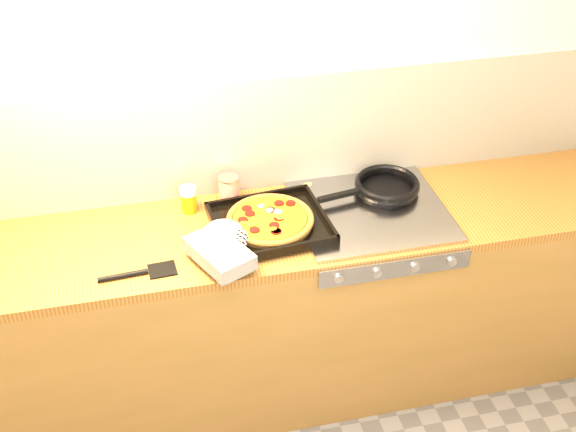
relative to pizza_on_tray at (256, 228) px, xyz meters
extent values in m
plane|color=beige|center=(0.04, 0.37, 0.30)|extent=(3.20, 0.00, 3.20)
cube|color=white|center=(0.04, 0.35, 0.20)|extent=(3.20, 0.02, 0.50)
cube|color=brown|center=(0.04, 0.07, -0.52)|extent=(3.20, 0.60, 0.86)
cube|color=olive|center=(0.04, 0.07, -0.07)|extent=(3.20, 0.60, 0.04)
cube|color=#9C9CA1|center=(0.49, -0.23, -0.10)|extent=(0.60, 0.03, 0.08)
cylinder|color=#A5A5AA|center=(0.26, -0.25, -0.10)|extent=(0.04, 0.02, 0.04)
cylinder|color=#A5A5AA|center=(0.41, -0.25, -0.10)|extent=(0.04, 0.02, 0.04)
cylinder|color=#A5A5AA|center=(0.56, -0.25, -0.10)|extent=(0.04, 0.02, 0.04)
cylinder|color=#A5A5AA|center=(0.71, -0.25, -0.10)|extent=(0.04, 0.02, 0.04)
cube|color=#9C9CA1|center=(0.49, 0.07, -0.04)|extent=(0.60, 0.56, 0.02)
cube|color=black|center=(0.07, 0.04, -0.02)|extent=(0.47, 0.42, 0.01)
cube|color=black|center=(0.05, 0.23, -0.01)|extent=(0.44, 0.05, 0.02)
cube|color=black|center=(0.08, -0.14, -0.01)|extent=(0.44, 0.05, 0.02)
cube|color=black|center=(0.28, 0.06, -0.01)|extent=(0.05, 0.38, 0.02)
cube|color=black|center=(-0.15, 0.02, -0.01)|extent=(0.05, 0.38, 0.02)
cylinder|color=olive|center=(0.07, 0.04, -0.01)|extent=(0.36, 0.36, 0.02)
torus|color=olive|center=(0.07, 0.04, 0.00)|extent=(0.37, 0.37, 0.03)
cylinder|color=orange|center=(0.07, 0.04, 0.01)|extent=(0.31, 0.31, 0.01)
cylinder|color=maroon|center=(0.10, 0.03, 0.01)|extent=(0.04, 0.04, 0.01)
cylinder|color=maroon|center=(-0.01, 0.12, 0.01)|extent=(0.04, 0.04, 0.01)
cylinder|color=maroon|center=(0.07, -0.06, 0.01)|extent=(0.04, 0.04, 0.01)
cylinder|color=maroon|center=(-0.04, 0.05, 0.01)|extent=(0.04, 0.04, 0.01)
cylinder|color=maroon|center=(0.12, 0.13, 0.01)|extent=(0.04, 0.04, 0.01)
cylinder|color=maroon|center=(0.08, 0.09, 0.01)|extent=(0.04, 0.04, 0.01)
cylinder|color=maroon|center=(-0.01, -0.03, 0.01)|extent=(0.04, 0.04, 0.01)
cylinder|color=maroon|center=(0.16, 0.12, 0.01)|extent=(0.04, 0.04, 0.01)
cylinder|color=maroon|center=(0.07, -0.05, 0.01)|extent=(0.04, 0.04, 0.01)
cylinder|color=maroon|center=(0.07, -0.02, 0.01)|extent=(0.04, 0.04, 0.01)
cylinder|color=maroon|center=(-0.01, 0.08, 0.01)|extent=(0.04, 0.04, 0.01)
ellipsoid|color=gold|center=(-0.02, 0.02, 0.01)|extent=(0.04, 0.03, 0.01)
ellipsoid|color=gold|center=(-0.04, 0.02, 0.01)|extent=(0.04, 0.03, 0.01)
ellipsoid|color=gold|center=(0.05, 0.09, 0.01)|extent=(0.04, 0.03, 0.01)
ellipsoid|color=gold|center=(0.04, 0.14, 0.01)|extent=(0.04, 0.03, 0.01)
ellipsoid|color=gold|center=(0.06, -0.04, 0.01)|extent=(0.04, 0.03, 0.01)
ellipsoid|color=gold|center=(0.10, 0.02, 0.01)|extent=(0.04, 0.03, 0.01)
ellipsoid|color=gold|center=(0.09, 0.04, 0.01)|extent=(0.04, 0.03, 0.01)
ellipsoid|color=gold|center=(-0.01, 0.01, 0.01)|extent=(0.04, 0.03, 0.01)
ellipsoid|color=gold|center=(0.06, 0.12, 0.01)|extent=(0.04, 0.03, 0.01)
ellipsoid|color=silver|center=(0.05, 0.13, 0.01)|extent=(0.04, 0.04, 0.01)
ellipsoid|color=silver|center=(0.07, 0.09, 0.01)|extent=(0.04, 0.04, 0.01)
ellipsoid|color=silver|center=(0.10, 0.07, 0.01)|extent=(0.04, 0.04, 0.01)
cube|color=black|center=(-0.16, -0.14, 0.01)|extent=(0.25, 0.30, 0.06)
ellipsoid|color=black|center=(-0.13, -0.01, 0.01)|extent=(0.17, 0.17, 0.06)
cylinder|color=black|center=(-0.08, -0.10, 0.01)|extent=(0.09, 0.12, 0.06)
cylinder|color=black|center=(0.59, 0.18, -0.03)|extent=(0.29, 0.29, 0.01)
torus|color=black|center=(0.59, 0.18, 0.00)|extent=(0.32, 0.32, 0.03)
cube|color=black|center=(0.38, 0.14, 0.00)|extent=(0.20, 0.06, 0.02)
cylinder|color=maroon|center=(-0.06, 0.27, 0.02)|extent=(0.11, 0.11, 0.11)
cylinder|color=#B2B2B7|center=(-0.06, 0.27, 0.07)|extent=(0.11, 0.11, 0.01)
cylinder|color=#B2B2B7|center=(-0.06, 0.27, -0.04)|extent=(0.11, 0.11, 0.01)
cylinder|color=orange|center=(-0.23, 0.24, 0.00)|extent=(0.08, 0.08, 0.08)
cylinder|color=silver|center=(-0.23, 0.24, 0.05)|extent=(0.08, 0.08, 0.03)
cylinder|color=#B18E4B|center=(0.15, 0.25, -0.04)|extent=(0.25, 0.11, 0.02)
ellipsoid|color=#B18E4B|center=(0.28, 0.30, -0.04)|extent=(0.07, 0.05, 0.02)
cube|color=black|center=(-0.37, -0.12, -0.04)|extent=(0.11, 0.09, 0.01)
cylinder|color=black|center=(-0.51, -0.13, -0.04)|extent=(0.18, 0.03, 0.02)
camera|label=1|loc=(-0.38, -2.20, 1.64)|focal=45.00mm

